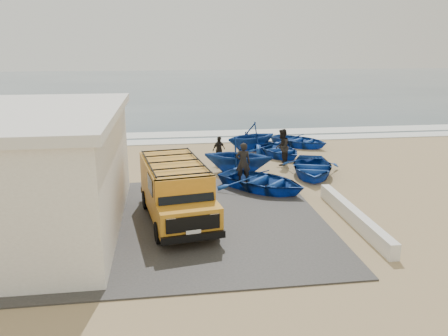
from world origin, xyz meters
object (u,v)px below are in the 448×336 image
boat_near_right (312,167)px  boat_far_left (251,136)px  boat_far_right (299,141)px  fisherman_front (243,163)px  boat_mid_right (278,150)px  fisherman_back (219,150)px  boat_near_left (262,181)px  boat_mid_left (238,156)px  van (176,189)px  fisherman_middle (282,147)px  parapet (354,216)px

boat_near_right → boat_far_left: 6.11m
boat_far_right → fisherman_front: 8.68m
boat_mid_right → boat_far_left: size_ratio=1.11×
boat_far_left → fisherman_back: 3.58m
boat_near_left → boat_mid_left: (-0.60, 2.90, 0.49)m
van → fisherman_front: (3.29, 4.24, -0.24)m
boat_mid_left → fisherman_back: boat_mid_left is taller
fisherman_middle → fisherman_back: size_ratio=1.32×
parapet → boat_near_right: boat_near_right is taller
boat_mid_left → boat_far_left: bearing=1.3°
fisherman_front → fisherman_back: fisherman_front is taller
fisherman_front → fisherman_middle: bearing=-126.5°
boat_mid_right → boat_far_right: (2.04, 2.31, 0.01)m
van → fisherman_middle: bearing=40.8°
boat_near_right → boat_near_left: bearing=-130.7°
parapet → boat_far_right: size_ratio=1.58×
boat_near_left → fisherman_front: 1.54m
boat_far_right → fisherman_back: 6.58m
fisherman_middle → boat_far_right: bearing=-178.6°
boat_far_right → fisherman_middle: bearing=-163.4°
van → boat_mid_right: size_ratio=1.48×
boat_far_left → boat_near_left: bearing=-31.6°
boat_near_left → boat_mid_left: 3.00m
boat_near_right → boat_mid_left: size_ratio=1.19×
boat_mid_left → boat_mid_right: size_ratio=0.94×
boat_far_left → fisherman_middle: bearing=-8.5°
boat_near_right → boat_mid_right: 4.15m
van → fisherman_front: size_ratio=2.83×
van → boat_near_left: bearing=27.6°
parapet → fisherman_middle: size_ratio=3.02×
parapet → boat_mid_left: boat_mid_left is taller
fisherman_middle → boat_far_left: bearing=-134.4°
boat_far_left → boat_far_right: 3.40m
boat_near_left → fisherman_back: (-1.31, 5.08, 0.32)m
boat_near_left → boat_far_left: size_ratio=1.24×
boat_mid_right → fisherman_middle: bearing=-118.3°
boat_far_left → fisherman_middle: fisherman_middle is taller
boat_near_left → boat_mid_left: boat_mid_left is taller
boat_mid_left → boat_far_right: size_ratio=0.93×
boat_mid_right → boat_far_right: 3.08m
boat_mid_right → fisherman_front: 5.65m
boat_near_left → parapet: bearing=-104.3°
parapet → fisherman_middle: fisherman_middle is taller
van → boat_near_left: 4.96m
boat_far_left → fisherman_back: boat_far_left is taller
boat_far_right → boat_far_left: bearing=146.3°
van → fisherman_back: (2.61, 8.01, -0.46)m
boat_mid_left → fisherman_back: bearing=38.4°
boat_near_left → boat_mid_left: bearing=56.0°
boat_mid_left → parapet: bearing=-135.9°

